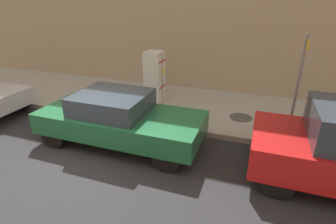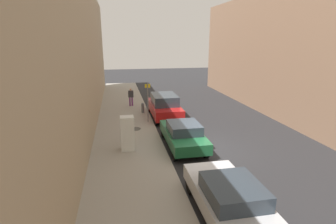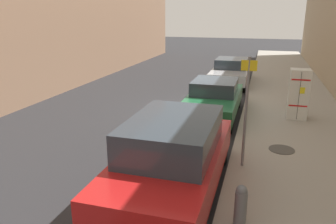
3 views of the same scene
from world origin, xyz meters
name	(u,v)px [view 1 (image 1 of 3)]	position (x,y,z in m)	size (l,w,h in m)	color
ground_plane	(83,157)	(0.00, 0.00, 0.00)	(80.00, 80.00, 0.00)	#28282B
sidewalk_slab	(147,101)	(-3.90, 0.00, 0.08)	(3.77, 44.00, 0.16)	#9E998E
discarded_refrigerator	(154,76)	(-3.93, 0.32, 1.05)	(0.68, 0.60, 1.77)	silver
manhole_cover	(241,117)	(-3.35, 3.48, 0.17)	(0.70, 0.70, 0.02)	#47443F
street_sign_post	(298,85)	(-2.36, 4.78, 1.67)	(0.36, 0.07, 2.70)	slate
parked_sedan_green	(119,118)	(-0.97, 0.52, 0.72)	(1.82, 4.33, 1.39)	#1E6038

